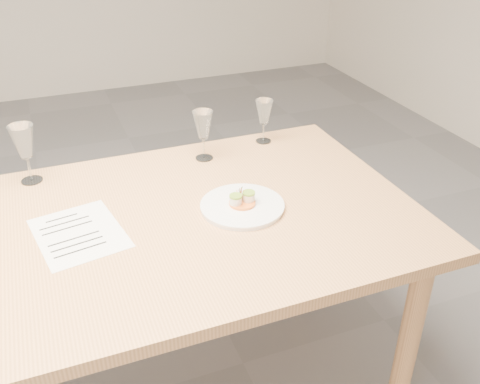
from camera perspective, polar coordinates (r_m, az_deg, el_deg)
name	(u,v)px	position (r m, az deg, el deg)	size (l,w,h in m)	color
dining_table	(34,265)	(1.71, -21.08, -7.28)	(2.40, 1.00, 0.75)	tan
dinner_plate	(242,205)	(1.72, 0.26, -1.42)	(0.27, 0.27, 0.07)	white
recipe_sheet	(79,233)	(1.68, -16.82, -4.22)	(0.29, 0.34, 0.00)	white
wine_glass_1	(24,143)	(1.96, -22.09, 4.88)	(0.08, 0.08, 0.21)	white
wine_glass_2	(203,126)	(1.99, -3.97, 7.04)	(0.08, 0.08, 0.19)	white
wine_glass_3	(264,113)	(2.14, 2.58, 8.42)	(0.07, 0.07, 0.18)	white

